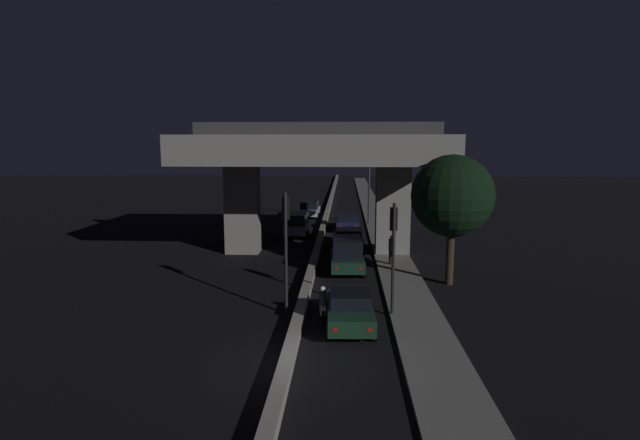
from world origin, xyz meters
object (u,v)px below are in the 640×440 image
at_px(car_dark_green_second, 347,254).
at_px(traffic_light_right_of_median, 393,239).
at_px(traffic_light_left_of_median, 286,232).
at_px(car_dark_green_lead, 350,309).
at_px(car_dark_green_third, 348,239).
at_px(car_dark_blue_fourth, 348,221).
at_px(pedestrian_on_sidewalk, 391,250).
at_px(motorcycle_white_filtering_near, 323,306).
at_px(street_lamp, 366,167).
at_px(car_silver_lead_oncoming, 297,224).
at_px(car_white_second_oncoming, 310,209).

bearing_deg(car_dark_green_second, traffic_light_right_of_median, -167.45).
relative_size(traffic_light_left_of_median, traffic_light_right_of_median, 1.09).
height_order(traffic_light_right_of_median, car_dark_green_lead, traffic_light_right_of_median).
bearing_deg(car_dark_green_lead, car_dark_green_third, -2.25).
bearing_deg(car_dark_green_third, car_dark_blue_fourth, -1.11).
bearing_deg(pedestrian_on_sidewalk, motorcycle_white_filtering_near, -111.08).
bearing_deg(street_lamp, traffic_light_right_of_median, -89.54).
relative_size(car_dark_green_second, motorcycle_white_filtering_near, 2.28).
relative_size(street_lamp, car_dark_blue_fourth, 2.08).
xyz_separation_m(car_dark_green_second, car_silver_lead_oncoming, (-3.88, 11.14, -0.05)).
bearing_deg(traffic_light_right_of_median, pedestrian_on_sidewalk, 85.06).
distance_m(car_dark_green_third, car_silver_lead_oncoming, 6.94).
height_order(traffic_light_left_of_median, car_silver_lead_oncoming, traffic_light_left_of_median).
height_order(street_lamp, car_white_second_oncoming, street_lamp).
height_order(car_dark_blue_fourth, motorcycle_white_filtering_near, car_dark_blue_fourth).
bearing_deg(car_dark_green_second, motorcycle_white_filtering_near, 170.78).
relative_size(car_dark_blue_fourth, motorcycle_white_filtering_near, 2.45).
height_order(traffic_light_left_of_median, car_dark_green_third, traffic_light_left_of_median).
distance_m(street_lamp, car_dark_green_second, 17.58).
relative_size(traffic_light_left_of_median, car_dark_green_second, 1.31).
height_order(traffic_light_right_of_median, car_dark_green_second, traffic_light_right_of_median).
height_order(street_lamp, car_silver_lead_oncoming, street_lamp).
relative_size(car_dark_green_lead, motorcycle_white_filtering_near, 2.37).
height_order(car_dark_green_lead, pedestrian_on_sidewalk, pedestrian_on_sidewalk).
bearing_deg(car_white_second_oncoming, car_dark_green_third, 14.36).
height_order(car_dark_green_third, car_silver_lead_oncoming, car_silver_lead_oncoming).
bearing_deg(pedestrian_on_sidewalk, traffic_light_left_of_median, -121.04).
xyz_separation_m(car_white_second_oncoming, pedestrian_on_sidewalk, (6.28, -19.96, 0.15)).
height_order(traffic_light_right_of_median, car_white_second_oncoming, traffic_light_right_of_median).
bearing_deg(car_dark_blue_fourth, street_lamp, -28.43).
bearing_deg(traffic_light_right_of_median, motorcycle_white_filtering_near, -164.93).
distance_m(car_dark_blue_fourth, car_silver_lead_oncoming, 4.97).
relative_size(traffic_light_left_of_median, pedestrian_on_sidewalk, 3.01).
relative_size(car_silver_lead_oncoming, car_white_second_oncoming, 0.97).
relative_size(street_lamp, motorcycle_white_filtering_near, 5.09).
bearing_deg(car_white_second_oncoming, motorcycle_white_filtering_near, 6.23).
bearing_deg(car_dark_green_third, car_silver_lead_oncoming, 33.92).
relative_size(traffic_light_left_of_median, car_silver_lead_oncoming, 1.23).
bearing_deg(traffic_light_right_of_median, street_lamp, 90.46).
bearing_deg(pedestrian_on_sidewalk, car_white_second_oncoming, 107.46).
xyz_separation_m(car_dark_green_third, car_silver_lead_oncoming, (-3.98, 5.69, 0.14)).
height_order(traffic_light_left_of_median, car_white_second_oncoming, traffic_light_left_of_median).
relative_size(motorcycle_white_filtering_near, pedestrian_on_sidewalk, 1.01).
distance_m(car_dark_green_second, car_white_second_oncoming, 21.71).
relative_size(car_dark_green_second, car_silver_lead_oncoming, 0.95).
distance_m(street_lamp, pedestrian_on_sidewalk, 16.14).
bearing_deg(car_white_second_oncoming, traffic_light_left_of_median, 3.23).
distance_m(car_dark_green_second, car_dark_blue_fourth, 14.10).
distance_m(traffic_light_left_of_median, traffic_light_right_of_median, 4.47).
bearing_deg(street_lamp, car_dark_green_lead, -93.55).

